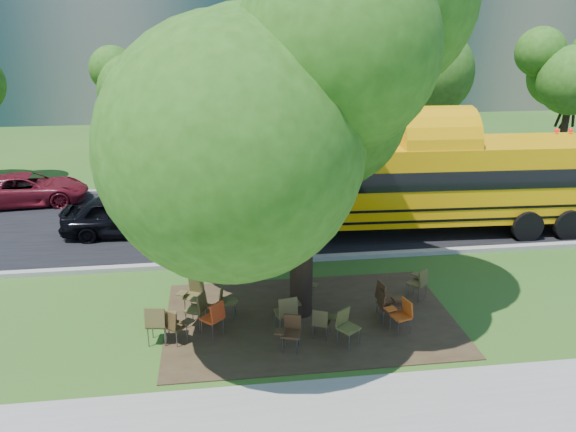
{
  "coord_description": "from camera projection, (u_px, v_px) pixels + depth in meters",
  "views": [
    {
      "loc": [
        -1.12,
        -12.52,
        6.97
      ],
      "look_at": [
        0.98,
        3.45,
        1.32
      ],
      "focal_mm": 35.0,
      "sensor_mm": 36.0,
      "label": 1
    }
  ],
  "objects": [
    {
      "name": "chair_8",
      "position": [
        198.0,
        306.0,
        13.31
      ],
      "size": [
        0.57,
        0.73,
        0.89
      ],
      "rotation": [
        0.0,
        0.0,
        1.15
      ],
      "color": "brown",
      "rests_on": "ground"
    },
    {
      "name": "chair_0",
      "position": [
        158.0,
        321.0,
        12.56
      ],
      "size": [
        0.7,
        0.57,
        0.97
      ],
      "rotation": [
        0.0,
        0.0,
        -0.15
      ],
      "color": "brown",
      "rests_on": "ground"
    },
    {
      "name": "chair_3",
      "position": [
        290.0,
        329.0,
        12.37
      ],
      "size": [
        0.65,
        0.51,
        0.83
      ],
      "rotation": [
        0.0,
        0.0,
        2.83
      ],
      "color": "#442B18",
      "rests_on": "ground"
    },
    {
      "name": "bg_car_red",
      "position": [
        28.0,
        189.0,
        22.16
      ],
      "size": [
        4.7,
        2.52,
        1.25
      ],
      "primitive_type": "imported",
      "rotation": [
        0.0,
        0.0,
        1.67
      ],
      "color": "maroon",
      "rests_on": "ground"
    },
    {
      "name": "chair_4",
      "position": [
        322.0,
        321.0,
        12.79
      ],
      "size": [
        0.64,
        0.5,
        0.78
      ],
      "rotation": [
        0.0,
        0.0,
        -0.41
      ],
      "color": "#43381D",
      "rests_on": "ground"
    },
    {
      "name": "chair_12",
      "position": [
        386.0,
        304.0,
        13.47
      ],
      "size": [
        0.52,
        0.55,
        0.83
      ],
      "rotation": [
        0.0,
        0.0,
        4.78
      ],
      "color": "#3F2416",
      "rests_on": "ground"
    },
    {
      "name": "chair_6",
      "position": [
        402.0,
        312.0,
        13.08
      ],
      "size": [
        0.62,
        0.57,
        0.83
      ],
      "rotation": [
        0.0,
        0.0,
        1.86
      ],
      "color": "#C44E14",
      "rests_on": "ground"
    },
    {
      "name": "main_tree",
      "position": [
        303.0,
        86.0,
        12.21
      ],
      "size": [
        7.2,
        7.2,
        9.22
      ],
      "color": "black",
      "rests_on": "ground"
    },
    {
      "name": "kerb_far",
      "position": [
        243.0,
        186.0,
        24.52
      ],
      "size": [
        80.0,
        0.25,
        0.14
      ],
      "primitive_type": "cube",
      "color": "gray",
      "rests_on": "ground"
    },
    {
      "name": "chair_1",
      "position": [
        175.0,
        324.0,
        12.57
      ],
      "size": [
        0.73,
        0.58,
        0.85
      ],
      "rotation": [
        0.0,
        0.0,
        -0.71
      ],
      "color": "#3F2B16",
      "rests_on": "ground"
    },
    {
      "name": "asphalt_road",
      "position": [
        249.0,
        219.0,
        20.7
      ],
      "size": [
        80.0,
        8.0,
        0.04
      ],
      "primitive_type": "cube",
      "color": "black",
      "rests_on": "ground"
    },
    {
      "name": "school_bus",
      "position": [
        425.0,
        181.0,
        19.04
      ],
      "size": [
        12.81,
        3.33,
        3.11
      ],
      "rotation": [
        0.0,
        0.0,
        -0.04
      ],
      "color": "#E59D07",
      "rests_on": "ground"
    },
    {
      "name": "dirt_patch",
      "position": [
        310.0,
        318.0,
        13.81
      ],
      "size": [
        7.0,
        4.5,
        0.03
      ],
      "primitive_type": "cube",
      "color": "#382819",
      "rests_on": "ground"
    },
    {
      "name": "black_car",
      "position": [
        125.0,
        216.0,
        18.96
      ],
      "size": [
        4.21,
        1.81,
        1.41
      ],
      "primitive_type": "imported",
      "rotation": [
        0.0,
        0.0,
        1.54
      ],
      "color": "black",
      "rests_on": "ground"
    },
    {
      "name": "bg_tree_4",
      "position": [
        573.0,
        78.0,
        26.85
      ],
      "size": [
        5.0,
        5.0,
        6.85
      ],
      "color": "black",
      "rests_on": "ground"
    },
    {
      "name": "chair_2",
      "position": [
        214.0,
        315.0,
        12.88
      ],
      "size": [
        0.61,
        0.77,
        0.9
      ],
      "rotation": [
        0.0,
        0.0,
        0.79
      ],
      "color": "red",
      "rests_on": "ground"
    },
    {
      "name": "chair_11",
      "position": [
        288.0,
        310.0,
        13.02
      ],
      "size": [
        0.65,
        0.66,
        0.97
      ],
      "rotation": [
        0.0,
        0.0,
        0.17
      ],
      "color": "brown",
      "rests_on": "ground"
    },
    {
      "name": "chair_10",
      "position": [
        226.0,
        299.0,
        13.75
      ],
      "size": [
        0.47,
        0.59,
        0.81
      ],
      "rotation": [
        0.0,
        0.0,
        -1.76
      ],
      "color": "brown",
      "rests_on": "ground"
    },
    {
      "name": "chair_14",
      "position": [
        304.0,
        288.0,
        14.3
      ],
      "size": [
        0.69,
        0.54,
        0.82
      ],
      "rotation": [
        0.0,
        0.0,
        5.76
      ],
      "color": "brown",
      "rests_on": "ground"
    },
    {
      "name": "bg_tree_3",
      "position": [
        406.0,
        63.0,
        26.58
      ],
      "size": [
        5.6,
        5.6,
        7.84
      ],
      "color": "black",
      "rests_on": "ground"
    },
    {
      "name": "ground",
      "position": [
        267.0,
        312.0,
        14.16
      ],
      "size": [
        160.0,
        160.0,
        0.0
      ],
      "primitive_type": "plane",
      "color": "#265119",
      "rests_on": "ground"
    },
    {
      "name": "chair_13",
      "position": [
        419.0,
        280.0,
        14.61
      ],
      "size": [
        0.59,
        0.75,
        0.88
      ],
      "rotation": [
        0.0,
        0.0,
        0.69
      ],
      "color": "brown",
      "rests_on": "ground"
    },
    {
      "name": "bg_tree_2",
      "position": [
        132.0,
        80.0,
        27.12
      ],
      "size": [
        4.8,
        4.8,
        6.62
      ],
      "color": "black",
      "rests_on": "ground"
    },
    {
      "name": "kerb_near",
      "position": [
        258.0,
        261.0,
        16.94
      ],
      "size": [
        80.0,
        0.25,
        0.14
      ],
      "primitive_type": "cube",
      "color": "gray",
      "rests_on": "ground"
    },
    {
      "name": "chair_9",
      "position": [
        193.0,
        292.0,
        14.0
      ],
      "size": [
        0.71,
        0.56,
        0.87
      ],
      "rotation": [
        0.0,
        0.0,
        2.7
      ],
      "color": "brown",
      "rests_on": "ground"
    },
    {
      "name": "chair_5",
      "position": [
        346.0,
        324.0,
        12.52
      ],
      "size": [
        0.59,
        0.74,
        0.87
      ],
      "rotation": [
        0.0,
        0.0,
        3.77
      ],
      "color": "brown",
      "rests_on": "ground"
    },
    {
      "name": "chair_7",
      "position": [
        386.0,
        297.0,
        13.66
      ],
      "size": [
        0.65,
        0.64,
        0.96
      ],
      "rotation": [
        0.0,
        0.0,
        -1.42
      ],
      "color": "#432817",
      "rests_on": "ground"
    }
  ]
}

